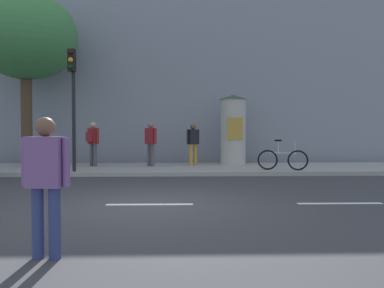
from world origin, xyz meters
name	(u,v)px	position (x,y,z in m)	size (l,w,h in m)	color
ground_plane	(150,205)	(0.00, 0.00, 0.00)	(80.00, 80.00, 0.00)	#38383A
sidewalk_curb	(164,169)	(0.00, 7.00, 0.07)	(36.00, 4.00, 0.15)	#9E9B93
lane_markings	(150,204)	(0.00, 0.00, 0.00)	(25.80, 0.16, 0.01)	silver
building_backdrop	(168,71)	(0.00, 12.00, 4.66)	(36.00, 5.00, 9.33)	gray
traffic_light	(73,90)	(-3.04, 5.24, 2.96)	(0.24, 0.45, 4.16)	black
poster_column	(233,129)	(2.86, 8.14, 1.64)	(1.16, 1.16, 2.94)	#B2ADA3
street_tree	(26,37)	(-5.46, 7.39, 5.26)	(3.99, 3.99, 6.84)	#4C3826
pedestrian_in_dark_shirt	(46,176)	(-0.95, -3.35, 0.98)	(0.59, 0.30, 1.68)	navy
pedestrian_in_red_top	(151,140)	(-0.55, 7.30, 1.20)	(0.49, 0.51, 1.76)	#4C4C51
pedestrian_in_light_jacket	(93,140)	(-2.85, 7.36, 1.20)	(0.51, 0.51, 1.76)	#4C4C51
pedestrian_tallest	(193,141)	(1.15, 7.71, 1.15)	(0.53, 0.45, 1.70)	#B78C33
bicycle_leaning	(283,159)	(4.28, 5.56, 0.54)	(1.73, 0.47, 1.09)	black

